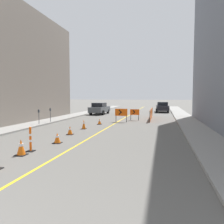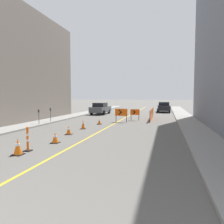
{
  "view_description": "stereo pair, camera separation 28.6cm",
  "coord_description": "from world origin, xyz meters",
  "px_view_note": "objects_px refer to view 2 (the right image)",
  "views": [
    {
      "loc": [
        4.21,
        -0.96,
        2.51
      ],
      "look_at": [
        -0.42,
        19.11,
        1.0
      ],
      "focal_mm": 35.0,
      "sensor_mm": 36.0,
      "label": 1
    },
    {
      "loc": [
        4.49,
        -0.89,
        2.51
      ],
      "look_at": [
        -0.42,
        19.11,
        1.0
      ],
      "focal_mm": 35.0,
      "sensor_mm": 36.0,
      "label": 2
    }
  ],
  "objects_px": {
    "parking_meter_near_curb": "(50,112)",
    "parking_meter_far_curb": "(39,113)",
    "arrow_barricade_primary": "(121,113)",
    "traffic_cone_fifth": "(83,124)",
    "traffic_cone_farthest": "(99,122)",
    "delineator_post_front": "(28,141)",
    "arrow_barricade_secondary": "(135,113)",
    "traffic_cone_second": "(18,147)",
    "traffic_cone_fourth": "(69,130)",
    "parked_car_curb_near": "(100,108)",
    "traffic_cone_third": "(55,138)",
    "parked_car_curb_mid": "(164,107)"
  },
  "relations": [
    {
      "from": "traffic_cone_fifth",
      "to": "delineator_post_front",
      "type": "distance_m",
      "value": 6.93
    },
    {
      "from": "traffic_cone_second",
      "to": "traffic_cone_fifth",
      "type": "height_order",
      "value": "traffic_cone_fifth"
    },
    {
      "from": "traffic_cone_farthest",
      "to": "parked_car_curb_near",
      "type": "distance_m",
      "value": 10.78
    },
    {
      "from": "traffic_cone_second",
      "to": "delineator_post_front",
      "type": "distance_m",
      "value": 0.68
    },
    {
      "from": "arrow_barricade_secondary",
      "to": "parked_car_curb_mid",
      "type": "relative_size",
      "value": 0.26
    },
    {
      "from": "traffic_cone_fourth",
      "to": "traffic_cone_farthest",
      "type": "height_order",
      "value": "traffic_cone_fourth"
    },
    {
      "from": "parked_car_curb_near",
      "to": "traffic_cone_farthest",
      "type": "bearing_deg",
      "value": -71.04
    },
    {
      "from": "arrow_barricade_secondary",
      "to": "traffic_cone_second",
      "type": "bearing_deg",
      "value": -105.16
    },
    {
      "from": "arrow_barricade_primary",
      "to": "parking_meter_far_curb",
      "type": "bearing_deg",
      "value": -146.21
    },
    {
      "from": "traffic_cone_farthest",
      "to": "parking_meter_far_curb",
      "type": "distance_m",
      "value": 5.21
    },
    {
      "from": "traffic_cone_fourth",
      "to": "parked_car_curb_near",
      "type": "height_order",
      "value": "parked_car_curb_near"
    },
    {
      "from": "traffic_cone_third",
      "to": "traffic_cone_fifth",
      "type": "height_order",
      "value": "traffic_cone_fifth"
    },
    {
      "from": "traffic_cone_third",
      "to": "delineator_post_front",
      "type": "bearing_deg",
      "value": -101.18
    },
    {
      "from": "traffic_cone_farthest",
      "to": "arrow_barricade_primary",
      "type": "relative_size",
      "value": 0.39
    },
    {
      "from": "delineator_post_front",
      "to": "parked_car_curb_mid",
      "type": "distance_m",
      "value": 26.69
    },
    {
      "from": "traffic_cone_farthest",
      "to": "arrow_barricade_secondary",
      "type": "height_order",
      "value": "arrow_barricade_secondary"
    },
    {
      "from": "parked_car_curb_near",
      "to": "traffic_cone_fourth",
      "type": "bearing_deg",
      "value": -77.96
    },
    {
      "from": "arrow_barricade_primary",
      "to": "arrow_barricade_secondary",
      "type": "distance_m",
      "value": 2.09
    },
    {
      "from": "arrow_barricade_primary",
      "to": "parked_car_curb_near",
      "type": "distance_m",
      "value": 9.48
    },
    {
      "from": "traffic_cone_fifth",
      "to": "parked_car_curb_mid",
      "type": "distance_m",
      "value": 19.99
    },
    {
      "from": "traffic_cone_third",
      "to": "delineator_post_front",
      "type": "relative_size",
      "value": 0.5
    },
    {
      "from": "traffic_cone_second",
      "to": "parking_meter_far_curb",
      "type": "xyz_separation_m",
      "value": [
        -4.35,
        8.49,
        0.69
      ]
    },
    {
      "from": "traffic_cone_second",
      "to": "arrow_barricade_secondary",
      "type": "relative_size",
      "value": 0.61
    },
    {
      "from": "traffic_cone_fourth",
      "to": "parking_meter_far_curb",
      "type": "bearing_deg",
      "value": 141.81
    },
    {
      "from": "arrow_barricade_primary",
      "to": "parking_meter_far_curb",
      "type": "xyz_separation_m",
      "value": [
        -6.33,
        -4.03,
        0.12
      ]
    },
    {
      "from": "traffic_cone_third",
      "to": "arrow_barricade_primary",
      "type": "height_order",
      "value": "arrow_barricade_primary"
    },
    {
      "from": "parked_car_curb_near",
      "to": "traffic_cone_second",
      "type": "bearing_deg",
      "value": -80.15
    },
    {
      "from": "arrow_barricade_secondary",
      "to": "arrow_barricade_primary",
      "type": "bearing_deg",
      "value": -124.11
    },
    {
      "from": "parked_car_curb_near",
      "to": "parking_meter_far_curb",
      "type": "height_order",
      "value": "parked_car_curb_near"
    },
    {
      "from": "parking_meter_near_curb",
      "to": "parking_meter_far_curb",
      "type": "height_order",
      "value": "parking_meter_near_curb"
    },
    {
      "from": "parked_car_curb_mid",
      "to": "parking_meter_far_curb",
      "type": "distance_m",
      "value": 20.87
    },
    {
      "from": "traffic_cone_farthest",
      "to": "arrow_barricade_primary",
      "type": "bearing_deg",
      "value": 52.45
    },
    {
      "from": "arrow_barricade_secondary",
      "to": "parking_meter_near_curb",
      "type": "bearing_deg",
      "value": -155.46
    },
    {
      "from": "parked_car_curb_near",
      "to": "parking_meter_far_curb",
      "type": "bearing_deg",
      "value": -95.34
    },
    {
      "from": "delineator_post_front",
      "to": "arrow_barricade_primary",
      "type": "relative_size",
      "value": 0.87
    },
    {
      "from": "traffic_cone_farthest",
      "to": "delineator_post_front",
      "type": "height_order",
      "value": "delineator_post_front"
    },
    {
      "from": "traffic_cone_farthest",
      "to": "delineator_post_front",
      "type": "relative_size",
      "value": 0.45
    },
    {
      "from": "traffic_cone_third",
      "to": "arrow_barricade_primary",
      "type": "bearing_deg",
      "value": 80.91
    },
    {
      "from": "traffic_cone_fifth",
      "to": "parked_car_curb_near",
      "type": "distance_m",
      "value": 13.48
    },
    {
      "from": "traffic_cone_second",
      "to": "delineator_post_front",
      "type": "height_order",
      "value": "delineator_post_front"
    },
    {
      "from": "traffic_cone_farthest",
      "to": "traffic_cone_second",
      "type": "bearing_deg",
      "value": -92.23
    },
    {
      "from": "parked_car_curb_near",
      "to": "parking_meter_near_curb",
      "type": "distance_m",
      "value": 10.53
    },
    {
      "from": "traffic_cone_second",
      "to": "traffic_cone_third",
      "type": "relative_size",
      "value": 1.25
    },
    {
      "from": "traffic_cone_fifth",
      "to": "traffic_cone_farthest",
      "type": "xyz_separation_m",
      "value": [
        0.41,
        2.88,
        -0.11
      ]
    },
    {
      "from": "traffic_cone_third",
      "to": "parking_meter_near_curb",
      "type": "xyz_separation_m",
      "value": [
        -4.73,
        7.9,
        0.76
      ]
    },
    {
      "from": "arrow_barricade_primary",
      "to": "arrow_barricade_secondary",
      "type": "bearing_deg",
      "value": 60.31
    },
    {
      "from": "traffic_cone_farthest",
      "to": "delineator_post_front",
      "type": "distance_m",
      "value": 9.82
    },
    {
      "from": "traffic_cone_fifth",
      "to": "parking_meter_far_curb",
      "type": "bearing_deg",
      "value": 168.36
    },
    {
      "from": "parking_meter_near_curb",
      "to": "parking_meter_far_curb",
      "type": "bearing_deg",
      "value": -90.0
    },
    {
      "from": "parking_meter_far_curb",
      "to": "delineator_post_front",
      "type": "bearing_deg",
      "value": -60.85
    }
  ]
}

